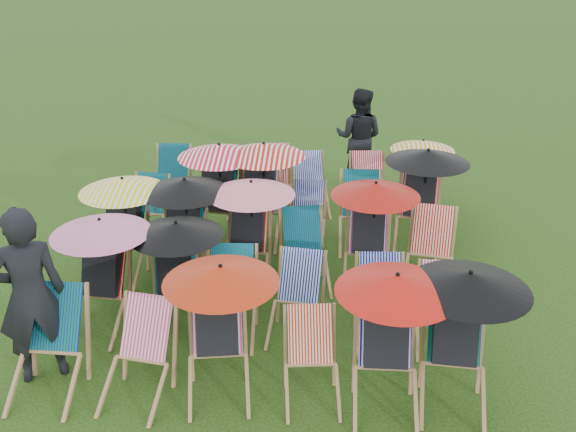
# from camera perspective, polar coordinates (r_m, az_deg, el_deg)

# --- Properties ---
(ground) EXTENTS (100.00, 100.00, 0.00)m
(ground) POSITION_cam_1_polar(r_m,az_deg,el_deg) (8.51, -0.78, -5.98)
(ground) COLOR black
(ground) RESTS_ON ground
(deckchair_0) EXTENTS (0.69, 0.94, 1.01)m
(deckchair_0) POSITION_cam_1_polar(r_m,az_deg,el_deg) (6.89, -20.67, -10.96)
(deckchair_0) COLOR #A4784C
(deckchair_0) RESTS_ON ground
(deckchair_1) EXTENTS (0.74, 0.94, 0.93)m
(deckchair_1) POSITION_cam_1_polar(r_m,az_deg,el_deg) (6.59, -13.27, -12.08)
(deckchair_1) COLOR #A4784C
(deckchair_1) RESTS_ON ground
(deckchair_2) EXTENTS (1.14, 1.23, 1.35)m
(deckchair_2) POSITION_cam_1_polar(r_m,az_deg,el_deg) (6.41, -6.20, -9.91)
(deckchair_2) COLOR #A4784C
(deckchair_2) RESTS_ON ground
(deckchair_3) EXTENTS (0.65, 0.84, 0.85)m
(deckchair_3) POSITION_cam_1_polar(r_m,az_deg,el_deg) (6.43, 2.12, -12.83)
(deckchair_3) COLOR #A4784C
(deckchair_3) RESTS_ON ground
(deckchair_4) EXTENTS (1.16, 1.21, 1.38)m
(deckchair_4) POSITION_cam_1_polar(r_m,az_deg,el_deg) (6.26, 8.96, -10.84)
(deckchair_4) COLOR #A4784C
(deckchair_4) RESTS_ON ground
(deckchair_5) EXTENTS (1.17, 1.23, 1.39)m
(deckchair_5) POSITION_cam_1_polar(r_m,az_deg,el_deg) (6.43, 14.93, -10.36)
(deckchair_5) COLOR #A4784C
(deckchair_5) RESTS_ON ground
(deckchair_6) EXTENTS (1.12, 1.17, 1.33)m
(deckchair_6) POSITION_cam_1_polar(r_m,az_deg,el_deg) (7.63, -16.48, -4.89)
(deckchair_6) COLOR #A4784C
(deckchair_6) RESTS_ON ground
(deckchair_7) EXTENTS (1.07, 1.16, 1.27)m
(deckchair_7) POSITION_cam_1_polar(r_m,az_deg,el_deg) (7.50, -9.99, -5.02)
(deckchair_7) COLOR #A4784C
(deckchair_7) RESTS_ON ground
(deckchair_8) EXTENTS (0.66, 0.90, 0.95)m
(deckchair_8) POSITION_cam_1_polar(r_m,az_deg,el_deg) (7.33, -5.22, -7.24)
(deckchair_8) COLOR #A4784C
(deckchair_8) RESTS_ON ground
(deckchair_9) EXTENTS (0.70, 0.90, 0.90)m
(deckchair_9) POSITION_cam_1_polar(r_m,az_deg,el_deg) (7.31, 0.74, -7.43)
(deckchair_9) COLOR #A4784C
(deckchair_9) RESTS_ON ground
(deckchair_10) EXTENTS (0.64, 0.86, 0.90)m
(deckchair_10) POSITION_cam_1_polar(r_m,az_deg,el_deg) (7.30, 8.30, -7.78)
(deckchair_10) COLOR #A4784C
(deckchair_10) RESTS_ON ground
(deckchair_11) EXTENTS (0.61, 0.82, 0.86)m
(deckchair_11) POSITION_cam_1_polar(r_m,az_deg,el_deg) (7.36, 13.50, -8.18)
(deckchair_11) COLOR #A4784C
(deckchair_11) RESTS_ON ground
(deckchair_12) EXTENTS (1.13, 1.18, 1.34)m
(deckchair_12) POSITION_cam_1_polar(r_m,az_deg,el_deg) (8.68, -14.62, -0.90)
(deckchair_12) COLOR #A4784C
(deckchair_12) RESTS_ON ground
(deckchair_13) EXTENTS (1.13, 1.18, 1.35)m
(deckchair_13) POSITION_cam_1_polar(r_m,az_deg,el_deg) (8.48, -9.37, -1.01)
(deckchair_13) COLOR #A4784C
(deckchair_13) RESTS_ON ground
(deckchair_14) EXTENTS (1.13, 1.18, 1.34)m
(deckchair_14) POSITION_cam_1_polar(r_m,az_deg,el_deg) (8.32, -3.62, -1.25)
(deckchair_14) COLOR #A4784C
(deckchair_14) RESTS_ON ground
(deckchair_15) EXTENTS (0.79, 0.97, 0.94)m
(deckchair_15) POSITION_cam_1_polar(r_m,az_deg,el_deg) (8.27, 1.53, -3.23)
(deckchair_15) COLOR #A4784C
(deckchair_15) RESTS_ON ground
(deckchair_16) EXTENTS (1.14, 1.19, 1.35)m
(deckchair_16) POSITION_cam_1_polar(r_m,az_deg,el_deg) (8.30, 7.29, -1.41)
(deckchair_16) COLOR #A4784C
(deckchair_16) RESTS_ON ground
(deckchair_17) EXTENTS (0.78, 0.98, 0.96)m
(deckchair_17) POSITION_cam_1_polar(r_m,az_deg,el_deg) (8.45, 12.54, -3.12)
(deckchair_17) COLOR #A4784C
(deckchair_17) RESTS_ON ground
(deckchair_18) EXTENTS (0.67, 0.88, 0.89)m
(deckchair_18) POSITION_cam_1_polar(r_m,az_deg,el_deg) (9.76, -12.55, 0.53)
(deckchair_18) COLOR #A4784C
(deckchair_18) RESTS_ON ground
(deckchair_19) EXTENTS (1.21, 1.28, 1.43)m
(deckchair_19) POSITION_cam_1_polar(r_m,az_deg,el_deg) (9.47, -6.46, 2.27)
(deckchair_19) COLOR #A4784C
(deckchair_19) RESTS_ON ground
(deckchair_20) EXTENTS (1.22, 1.27, 1.45)m
(deckchair_20) POSITION_cam_1_polar(r_m,az_deg,el_deg) (9.40, -2.51, 2.29)
(deckchair_20) COLOR #A4784C
(deckchair_20) RESTS_ON ground
(deckchair_21) EXTENTS (0.59, 0.80, 0.85)m
(deckchair_21) POSITION_cam_1_polar(r_m,az_deg,el_deg) (9.40, 1.70, 0.04)
(deckchair_21) COLOR #A4784C
(deckchair_21) RESTS_ON ground
(deckchair_22) EXTENTS (0.69, 0.95, 1.02)m
(deckchair_22) POSITION_cam_1_polar(r_m,az_deg,el_deg) (9.33, 6.53, 0.26)
(deckchair_22) COLOR #A4784C
(deckchair_22) RESTS_ON ground
(deckchair_23) EXTENTS (1.19, 1.26, 1.42)m
(deckchair_23) POSITION_cam_1_polar(r_m,az_deg,el_deg) (9.42, 11.73, 1.73)
(deckchair_23) COLOR #A4784C
(deckchair_23) RESTS_ON ground
(deckchair_24) EXTENTS (0.67, 0.91, 0.96)m
(deckchair_24) POSITION_cam_1_polar(r_m,az_deg,el_deg) (10.76, -10.39, 3.24)
(deckchair_24) COLOR #A4784C
(deckchair_24) RESTS_ON ground
(deckchair_25) EXTENTS (0.74, 0.94, 0.95)m
(deckchair_25) POSITION_cam_1_polar(r_m,az_deg,el_deg) (10.55, -6.23, 3.04)
(deckchair_25) COLOR #A4784C
(deckchair_25) RESTS_ON ground
(deckchair_26) EXTENTS (0.80, 1.02, 1.02)m
(deckchair_26) POSITION_cam_1_polar(r_m,az_deg,el_deg) (10.41, -1.39, 3.07)
(deckchair_26) COLOR #A4784C
(deckchair_26) RESTS_ON ground
(deckchair_27) EXTENTS (0.75, 0.93, 0.90)m
(deckchair_27) POSITION_cam_1_polar(r_m,az_deg,el_deg) (10.44, 2.02, 2.78)
(deckchair_27) COLOR #A4784C
(deckchair_27) RESTS_ON ground
(deckchair_28) EXTENTS (0.71, 0.93, 0.94)m
(deckchair_28) POSITION_cam_1_polar(r_m,az_deg,el_deg) (10.38, 7.25, 2.59)
(deckchair_28) COLOR #A4784C
(deckchair_28) RESTS_ON ground
(deckchair_29) EXTENTS (1.02, 1.08, 1.21)m
(deckchair_29) POSITION_cam_1_polar(r_m,az_deg,el_deg) (10.49, 11.44, 3.49)
(deckchair_29) COLOR #A4784C
(deckchair_29) RESTS_ON ground
(person_left) EXTENTS (0.83, 0.73, 1.92)m
(person_left) POSITION_cam_1_polar(r_m,az_deg,el_deg) (6.90, -21.97, -6.60)
(person_left) COLOR black
(person_left) RESTS_ON ground
(person_rear) EXTENTS (0.99, 0.86, 1.76)m
(person_rear) POSITION_cam_1_polar(r_m,az_deg,el_deg) (11.46, 6.31, 6.95)
(person_rear) COLOR black
(person_rear) RESTS_ON ground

